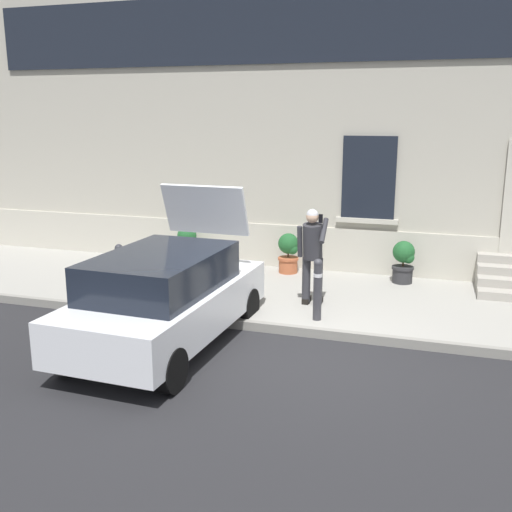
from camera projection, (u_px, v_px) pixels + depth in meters
name	position (u px, v px, depth m)	size (l,w,h in m)	color
ground_plane	(302.00, 359.00, 8.71)	(80.00, 80.00, 0.00)	#232326
sidewalk	(336.00, 299.00, 11.28)	(24.00, 3.60, 0.15)	#99968E
curb_edge	(315.00, 333.00, 9.56)	(24.00, 0.12, 0.15)	gray
building_facade	(363.00, 102.00, 12.74)	(24.00, 1.52, 7.50)	#B2AD9E
hatchback_car_white	(166.00, 296.00, 9.03)	(1.92, 4.13, 2.34)	white
bollard_near_person	(318.00, 287.00, 9.81)	(0.15, 0.15, 1.04)	#333338
bollard_far_left	(120.00, 270.00, 10.89)	(0.15, 0.15, 1.04)	#333338
person_on_phone	(312.00, 250.00, 10.48)	(0.51, 0.49, 1.75)	#2D2D33
planter_olive	(187.00, 244.00, 13.57)	(0.44, 0.44, 0.86)	#606B38
planter_terracotta	(289.00, 252.00, 12.77)	(0.44, 0.44, 0.86)	#B25B38
planter_charcoal	(404.00, 261.00, 12.01)	(0.44, 0.44, 0.86)	#2D2D30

